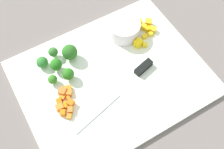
# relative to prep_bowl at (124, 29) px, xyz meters

# --- Properties ---
(ground_plane) EXTENTS (4.00, 4.00, 0.00)m
(ground_plane) POSITION_rel_prep_bowl_xyz_m (0.10, 0.11, -0.04)
(ground_plane) COLOR slate
(cutting_board) EXTENTS (0.50, 0.40, 0.01)m
(cutting_board) POSITION_rel_prep_bowl_xyz_m (0.10, 0.11, -0.03)
(cutting_board) COLOR white
(cutting_board) RESTS_ON ground_plane
(prep_bowl) EXTENTS (0.09, 0.09, 0.05)m
(prep_bowl) POSITION_rel_prep_bowl_xyz_m (0.00, 0.00, 0.00)
(prep_bowl) COLOR white
(prep_bowl) RESTS_ON cutting_board
(chef_knife) EXTENTS (0.28, 0.09, 0.02)m
(chef_knife) POSITION_rel_prep_bowl_xyz_m (0.08, 0.15, -0.02)
(chef_knife) COLOR silver
(chef_knife) RESTS_ON cutting_board
(carrot_dice_0) EXTENTS (0.02, 0.02, 0.01)m
(carrot_dice_0) POSITION_rel_prep_bowl_xyz_m (0.25, 0.13, -0.02)
(carrot_dice_0) COLOR orange
(carrot_dice_0) RESTS_ON cutting_board
(carrot_dice_1) EXTENTS (0.03, 0.03, 0.02)m
(carrot_dice_1) POSITION_rel_prep_bowl_xyz_m (0.24, 0.09, -0.02)
(carrot_dice_1) COLOR orange
(carrot_dice_1) RESTS_ON cutting_board
(carrot_dice_2) EXTENTS (0.02, 0.02, 0.01)m
(carrot_dice_2) POSITION_rel_prep_bowl_xyz_m (0.23, 0.10, -0.02)
(carrot_dice_2) COLOR orange
(carrot_dice_2) RESTS_ON cutting_board
(carrot_dice_3) EXTENTS (0.01, 0.01, 0.01)m
(carrot_dice_3) POSITION_rel_prep_bowl_xyz_m (0.24, 0.11, -0.02)
(carrot_dice_3) COLOR orange
(carrot_dice_3) RESTS_ON cutting_board
(carrot_dice_4) EXTENTS (0.02, 0.02, 0.01)m
(carrot_dice_4) POSITION_rel_prep_bowl_xyz_m (0.23, 0.09, -0.02)
(carrot_dice_4) COLOR orange
(carrot_dice_4) RESTS_ON cutting_board
(carrot_dice_5) EXTENTS (0.02, 0.02, 0.01)m
(carrot_dice_5) POSITION_rel_prep_bowl_xyz_m (0.25, 0.14, -0.02)
(carrot_dice_5) COLOR orange
(carrot_dice_5) RESTS_ON cutting_board
(carrot_dice_6) EXTENTS (0.02, 0.02, 0.01)m
(carrot_dice_6) POSITION_rel_prep_bowl_xyz_m (0.26, 0.16, -0.02)
(carrot_dice_6) COLOR orange
(carrot_dice_6) RESTS_ON cutting_board
(carrot_dice_7) EXTENTS (0.02, 0.02, 0.01)m
(carrot_dice_7) POSITION_rel_prep_bowl_xyz_m (0.27, 0.12, -0.02)
(carrot_dice_7) COLOR orange
(carrot_dice_7) RESTS_ON cutting_board
(carrot_dice_8) EXTENTS (0.02, 0.02, 0.02)m
(carrot_dice_8) POSITION_rel_prep_bowl_xyz_m (0.24, 0.13, -0.02)
(carrot_dice_8) COLOR orange
(carrot_dice_8) RESTS_ON cutting_board
(carrot_dice_9) EXTENTS (0.02, 0.02, 0.01)m
(carrot_dice_9) POSITION_rel_prep_bowl_xyz_m (0.25, 0.10, -0.02)
(carrot_dice_9) COLOR orange
(carrot_dice_9) RESTS_ON cutting_board
(carrot_dice_10) EXTENTS (0.02, 0.02, 0.02)m
(carrot_dice_10) POSITION_rel_prep_bowl_xyz_m (0.27, 0.14, -0.02)
(carrot_dice_10) COLOR orange
(carrot_dice_10) RESTS_ON cutting_board
(carrot_dice_11) EXTENTS (0.02, 0.02, 0.01)m
(carrot_dice_11) POSITION_rel_prep_bowl_xyz_m (0.26, 0.11, -0.02)
(carrot_dice_11) COLOR orange
(carrot_dice_11) RESTS_ON cutting_board
(pepper_dice_0) EXTENTS (0.02, 0.02, 0.02)m
(pepper_dice_0) POSITION_rel_prep_bowl_xyz_m (-0.07, 0.03, -0.02)
(pepper_dice_0) COLOR yellow
(pepper_dice_0) RESTS_ON cutting_board
(pepper_dice_1) EXTENTS (0.03, 0.03, 0.02)m
(pepper_dice_1) POSITION_rel_prep_bowl_xyz_m (-0.08, 0.01, -0.01)
(pepper_dice_1) COLOR yellow
(pepper_dice_1) RESTS_ON cutting_board
(pepper_dice_2) EXTENTS (0.03, 0.03, 0.01)m
(pepper_dice_2) POSITION_rel_prep_bowl_xyz_m (-0.08, 0.03, -0.02)
(pepper_dice_2) COLOR yellow
(pepper_dice_2) RESTS_ON cutting_board
(pepper_dice_3) EXTENTS (0.02, 0.02, 0.02)m
(pepper_dice_3) POSITION_rel_prep_bowl_xyz_m (-0.06, -0.01, -0.02)
(pepper_dice_3) COLOR yellow
(pepper_dice_3) RESTS_ON cutting_board
(pepper_dice_4) EXTENTS (0.02, 0.02, 0.01)m
(pepper_dice_4) POSITION_rel_prep_bowl_xyz_m (-0.06, 0.01, -0.02)
(pepper_dice_4) COLOR yellow
(pepper_dice_4) RESTS_ON cutting_board
(pepper_dice_5) EXTENTS (0.02, 0.01, 0.01)m
(pepper_dice_5) POSITION_rel_prep_bowl_xyz_m (-0.07, 0.04, -0.02)
(pepper_dice_5) COLOR yellow
(pepper_dice_5) RESTS_ON cutting_board
(pepper_dice_6) EXTENTS (0.03, 0.03, 0.02)m
(pepper_dice_6) POSITION_rel_prep_bowl_xyz_m (-0.01, 0.06, -0.01)
(pepper_dice_6) COLOR yellow
(pepper_dice_6) RESTS_ON cutting_board
(pepper_dice_7) EXTENTS (0.02, 0.02, 0.02)m
(pepper_dice_7) POSITION_rel_prep_bowl_xyz_m (-0.05, -0.04, -0.02)
(pepper_dice_7) COLOR yellow
(pepper_dice_7) RESTS_ON cutting_board
(pepper_dice_8) EXTENTS (0.02, 0.01, 0.01)m
(pepper_dice_8) POSITION_rel_prep_bowl_xyz_m (-0.05, 0.04, -0.02)
(pepper_dice_8) COLOR yellow
(pepper_dice_8) RESTS_ON cutting_board
(pepper_dice_9) EXTENTS (0.02, 0.02, 0.01)m
(pepper_dice_9) POSITION_rel_prep_bowl_xyz_m (-0.03, 0.07, -0.02)
(pepper_dice_9) COLOR yellow
(pepper_dice_9) RESTS_ON cutting_board
(broccoli_floret_0) EXTENTS (0.03, 0.03, 0.03)m
(broccoli_floret_0) POSITION_rel_prep_bowl_xyz_m (0.25, -0.02, -0.01)
(broccoli_floret_0) COLOR #98B255
(broccoli_floret_0) RESTS_ON cutting_board
(broccoli_floret_1) EXTENTS (0.02, 0.02, 0.03)m
(broccoli_floret_1) POSITION_rel_prep_bowl_xyz_m (0.25, 0.05, -0.01)
(broccoli_floret_1) COLOR #83AD57
(broccoli_floret_1) RESTS_ON cutting_board
(broccoli_floret_2) EXTENTS (0.04, 0.04, 0.05)m
(broccoli_floret_2) POSITION_rel_prep_bowl_xyz_m (0.18, -0.00, 0.00)
(broccoli_floret_2) COLOR #84C257
(broccoli_floret_2) RESTS_ON cutting_board
(broccoli_floret_3) EXTENTS (0.03, 0.03, 0.04)m
(broccoli_floret_3) POSITION_rel_prep_bowl_xyz_m (0.21, -0.03, -0.00)
(broccoli_floret_3) COLOR #96C359
(broccoli_floret_3) RESTS_ON cutting_board
(broccoli_floret_4) EXTENTS (0.03, 0.03, 0.04)m
(broccoli_floret_4) POSITION_rel_prep_bowl_xyz_m (0.22, 0.01, -0.00)
(broccoli_floret_4) COLOR #8AB459
(broccoli_floret_4) RESTS_ON cutting_board
(broccoli_floret_5) EXTENTS (0.03, 0.03, 0.04)m
(broccoli_floret_5) POSITION_rel_prep_bowl_xyz_m (0.21, 0.05, -0.00)
(broccoli_floret_5) COLOR #86B154
(broccoli_floret_5) RESTS_ON cutting_board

